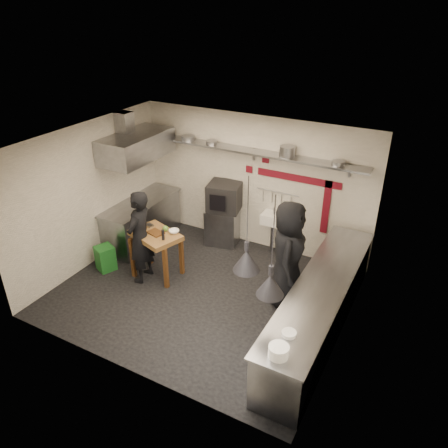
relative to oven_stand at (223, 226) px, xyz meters
The scene contains 47 objects.
floor 1.93m from the oven_stand, 72.72° to the right, with size 5.00×5.00×0.00m, color black.
ceiling 3.05m from the oven_stand, 72.72° to the right, with size 5.00×5.00×0.00m, color silver.
wall_back 1.18m from the oven_stand, 28.23° to the left, with size 5.00×0.04×2.80m, color white.
wall_front 4.06m from the oven_stand, 81.83° to the right, with size 5.00×0.04×2.80m, color white.
wall_left 2.83m from the oven_stand, 137.16° to the right, with size 0.04×4.20×2.80m, color white.
wall_right 3.69m from the oven_stand, 30.46° to the right, with size 0.04×4.20×2.80m, color white.
red_band_horiz 2.00m from the oven_stand, 10.53° to the left, with size 1.70×0.02×0.14m, color maroon.
red_band_vert 2.27m from the oven_stand, ahead, with size 0.14×0.02×1.10m, color maroon.
red_tile_a 1.77m from the oven_stand, 19.11° to the left, with size 0.14×0.02×0.14m, color maroon.
red_tile_b 1.39m from the oven_stand, 31.39° to the left, with size 0.14×0.02×0.14m, color maroon.
back_shelf 1.81m from the oven_stand, 12.16° to the left, with size 4.60×0.34×0.04m, color slate.
shelf_bracket_left 2.12m from the oven_stand, 168.58° to the left, with size 0.04×0.06×0.24m, color slate.
shelf_bracket_mid 1.74m from the oven_stand, 25.80° to the left, with size 0.04×0.06×0.24m, color slate.
shelf_bracket_right 2.96m from the oven_stand, ahead, with size 0.04×0.06×0.24m, color slate.
pan_far_left 2.00m from the oven_stand, behind, with size 0.28×0.28×0.09m, color slate.
pan_mid_left 1.81m from the oven_stand, 159.34° to the left, with size 0.23×0.23×0.07m, color slate.
stock_pot 2.26m from the oven_stand, ahead, with size 0.29×0.29×0.20m, color slate.
pan_right 2.89m from the oven_stand, ahead, with size 0.24×0.24×0.08m, color slate.
oven_stand is the anchor object (origin of this frame).
combi_oven 0.69m from the oven_stand, 19.60° to the left, with size 0.66×0.62×0.58m, color black.
oven_door 0.74m from the oven_stand, 78.98° to the right, with size 0.53×0.03×0.46m, color maroon.
oven_glass 0.77m from the oven_stand, 79.23° to the right, with size 0.33×0.01×0.34m, color black.
hand_sink 1.18m from the oven_stand, ahead, with size 0.46×0.34×0.22m, color white.
sink_tap 1.25m from the oven_stand, ahead, with size 0.03×0.03×0.14m, color slate.
sink_drain 1.11m from the oven_stand, ahead, with size 0.06×0.06×0.66m, color slate.
utensil_rail 1.47m from the oven_stand, 13.21° to the left, with size 0.02×0.02×0.90m, color slate.
counter_right 3.25m from the oven_stand, 33.58° to the right, with size 0.70×3.80×0.90m, color slate.
counter_right_top 3.29m from the oven_stand, 33.58° to the right, with size 0.76×3.90×0.03m, color slate.
plate_stack 4.46m from the oven_stand, 52.66° to the right, with size 0.25×0.25×0.15m, color white.
small_bowl_right 4.12m from the oven_stand, 49.39° to the right, with size 0.20×0.20×0.05m, color white.
counter_left 1.76m from the oven_stand, 154.77° to the right, with size 0.70×1.90×0.90m, color slate.
counter_left_top 1.83m from the oven_stand, 154.77° to the right, with size 0.76×2.00×0.03m, color slate.
extractor_hood 2.45m from the oven_stand, 154.05° to the right, with size 0.78×1.60×0.50m, color slate.
hood_duct 2.90m from the oven_stand, 157.28° to the right, with size 0.28×0.28×0.50m, color slate.
green_bin 2.54m from the oven_stand, 126.66° to the right, with size 0.32×0.32×0.50m, color #1A5E1F.
prep_table 1.78m from the oven_stand, 106.01° to the right, with size 0.92×0.64×0.92m, color olive, non-canonical shape.
cutting_board 1.85m from the oven_stand, 105.66° to the right, with size 0.30×0.21×0.03m, color #4F2E14.
pepper_mill 1.95m from the oven_stand, 96.74° to the right, with size 0.05×0.05×0.20m, color black.
lemon_a 2.06m from the oven_stand, 109.20° to the right, with size 0.07×0.07×0.07m, color gold.
lemon_b 2.08m from the oven_stand, 107.93° to the right, with size 0.08×0.08×0.08m, color gold.
veg_ball 1.69m from the oven_stand, 103.65° to the right, with size 0.11×0.11×0.11m, color #527F2A.
steel_tray 1.79m from the oven_stand, 116.39° to the right, with size 0.16×0.11×0.03m, color slate.
bowl 1.64m from the oven_stand, 97.13° to the right, with size 0.20×0.20×0.06m, color white.
heat_lamp_near 3.59m from the oven_stand, 55.46° to the right, with size 0.39×0.39×1.43m, color black, non-canonical shape.
heat_lamp_far 4.14m from the oven_stand, 52.18° to the right, with size 0.37×0.37×1.42m, color black, non-canonical shape.
chef_left 2.11m from the oven_stand, 109.13° to the right, with size 0.66×0.43×1.80m, color black.
chef_right 2.41m from the oven_stand, 33.70° to the right, with size 0.94×0.61×1.92m, color black.
Camera 1 is at (3.41, -5.50, 4.85)m, focal length 35.00 mm.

